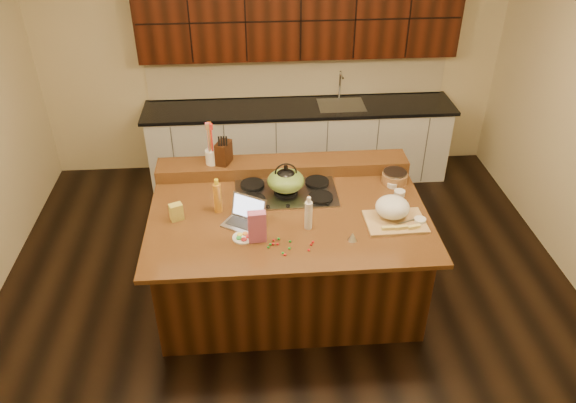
{
  "coord_description": "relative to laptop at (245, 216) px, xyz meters",
  "views": [
    {
      "loc": [
        -0.31,
        -3.97,
        3.67
      ],
      "look_at": [
        0.0,
        0.05,
        1.0
      ],
      "focal_mm": 35.0,
      "sensor_mm": 36.0,
      "label": 1
    }
  ],
  "objects": [
    {
      "name": "candy_plate",
      "position": [
        -0.02,
        -0.22,
        -0.05
      ],
      "size": [
        0.23,
        0.23,
        0.01
      ],
      "primitive_type": "cylinder",
      "rotation": [
        0.0,
        0.0,
        0.36
      ],
      "color": "white",
      "rests_on": "island"
    },
    {
      "name": "gumdrop_6",
      "position": [
        0.22,
        -0.28,
        -0.05
      ],
      "size": [
        0.02,
        0.02,
        0.02
      ],
      "primitive_type": "ellipsoid",
      "color": "red",
      "rests_on": "island"
    },
    {
      "name": "ramekin_b",
      "position": [
        1.39,
        0.32,
        -0.04
      ],
      "size": [
        0.12,
        0.12,
        0.04
      ],
      "primitive_type": "cylinder",
      "rotation": [
        0.0,
        0.0,
        -0.22
      ],
      "color": "white",
      "rests_on": "island"
    },
    {
      "name": "back_ledge",
      "position": [
        0.37,
        0.82,
        0.0
      ],
      "size": [
        2.4,
        0.3,
        0.12
      ],
      "primitive_type": "cube",
      "color": "#301E0A",
      "rests_on": "island"
    },
    {
      "name": "ramekin_a",
      "position": [
        1.46,
        -0.12,
        -0.04
      ],
      "size": [
        0.11,
        0.11,
        0.04
      ],
      "primitive_type": "cylinder",
      "rotation": [
        0.0,
        0.0,
        0.15
      ],
      "color": "white",
      "rests_on": "island"
    },
    {
      "name": "laptop",
      "position": [
        0.0,
        0.0,
        0.0
      ],
      "size": [
        0.4,
        0.38,
        0.22
      ],
      "rotation": [
        0.0,
        0.0,
        -0.55
      ],
      "color": "#B7B7BC",
      "rests_on": "island"
    },
    {
      "name": "vinegar_bottle",
      "position": [
        0.52,
        -0.12,
        0.07
      ],
      "size": [
        0.08,
        0.08,
        0.25
      ],
      "primitive_type": "cylinder",
      "rotation": [
        0.0,
        0.0,
        -0.2
      ],
      "color": "silver",
      "rests_on": "island"
    },
    {
      "name": "strainer_bowl",
      "position": [
        1.4,
        0.55,
        -0.01
      ],
      "size": [
        0.31,
        0.31,
        0.09
      ],
      "primitive_type": "cylinder",
      "rotation": [
        0.0,
        0.0,
        0.4
      ],
      "color": "#996B3F",
      "rests_on": "island"
    },
    {
      "name": "gumdrop_1",
      "position": [
        0.19,
        -0.33,
        -0.05
      ],
      "size": [
        0.02,
        0.02,
        0.02
      ],
      "primitive_type": "ellipsoid",
      "color": "#198C26",
      "rests_on": "island"
    },
    {
      "name": "kettle",
      "position": [
        0.37,
        0.42,
        0.09
      ],
      "size": [
        0.28,
        0.28,
        0.2
      ],
      "primitive_type": "ellipsoid",
      "rotation": [
        0.0,
        0.0,
        0.28
      ],
      "color": "black",
      "rests_on": "cooktop"
    },
    {
      "name": "gumdrop_2",
      "position": [
        0.3,
        -0.47,
        -0.05
      ],
      "size": [
        0.02,
        0.02,
        0.02
      ],
      "primitive_type": "ellipsoid",
      "color": "red",
      "rests_on": "island"
    },
    {
      "name": "island",
      "position": [
        0.37,
        0.12,
        -0.51
      ],
      "size": [
        2.4,
        1.6,
        0.92
      ],
      "color": "black",
      "rests_on": "ground"
    },
    {
      "name": "pink_bag",
      "position": [
        0.09,
        -0.26,
        0.08
      ],
      "size": [
        0.15,
        0.09,
        0.27
      ],
      "primitive_type": "cube",
      "rotation": [
        0.0,
        0.0,
        0.07
      ],
      "color": "#BF5A87",
      "rests_on": "island"
    },
    {
      "name": "room",
      "position": [
        0.37,
        0.12,
        0.37
      ],
      "size": [
        5.52,
        5.02,
        2.72
      ],
      "color": "black",
      "rests_on": "ground"
    },
    {
      "name": "back_counter",
      "position": [
        0.67,
        2.34,
        0.0
      ],
      "size": [
        3.7,
        0.66,
        2.4
      ],
      "color": "silver",
      "rests_on": "ground"
    },
    {
      "name": "wooden_tray",
      "position": [
        1.24,
        -0.05,
        0.03
      ],
      "size": [
        0.5,
        0.4,
        0.2
      ],
      "rotation": [
        0.0,
        0.0,
        0.02
      ],
      "color": "tan",
      "rests_on": "island"
    },
    {
      "name": "gumdrop_8",
      "position": [
        0.53,
        -0.33,
        -0.05
      ],
      "size": [
        0.02,
        0.02,
        0.02
      ],
      "primitive_type": "ellipsoid",
      "color": "red",
      "rests_on": "island"
    },
    {
      "name": "cooktop",
      "position": [
        0.37,
        0.42,
        -0.04
      ],
      "size": [
        0.92,
        0.52,
        0.05
      ],
      "color": "gray",
      "rests_on": "island"
    },
    {
      "name": "gumdrop_5",
      "position": [
        0.28,
        -0.45,
        -0.05
      ],
      "size": [
        0.02,
        0.02,
        0.02
      ],
      "primitive_type": "ellipsoid",
      "color": "#198C26",
      "rests_on": "island"
    },
    {
      "name": "gumdrop_3",
      "position": [
        0.17,
        -0.37,
        -0.05
      ],
      "size": [
        0.02,
        0.02,
        0.02
      ],
      "primitive_type": "ellipsoid",
      "color": "#198C26",
      "rests_on": "island"
    },
    {
      "name": "gumdrop_10",
      "position": [
        0.25,
        -0.33,
        -0.05
      ],
      "size": [
        0.02,
        0.02,
        0.02
      ],
      "primitive_type": "ellipsoid",
      "color": "red",
      "rests_on": "island"
    },
    {
      "name": "gumdrop_12",
      "position": [
        0.49,
        -0.43,
        -0.05
      ],
      "size": [
        0.02,
        0.02,
        0.02
      ],
      "primitive_type": "ellipsoid",
      "color": "red",
      "rests_on": "island"
    },
    {
      "name": "green_bowl",
      "position": [
        0.37,
        0.42,
        0.08
      ],
      "size": [
        0.44,
        0.44,
        0.18
      ],
      "primitive_type": "ellipsoid",
      "rotation": [
        0.0,
        0.0,
        -0.41
      ],
      "color": "olive",
      "rests_on": "cooktop"
    },
    {
      "name": "utensil_crock",
      "position": [
        -0.3,
        0.82,
        0.13
      ],
      "size": [
        0.14,
        0.14,
        0.14
      ],
      "primitive_type": "cylinder",
      "rotation": [
        0.0,
        0.0,
        -0.22
      ],
      "color": "white",
      "rests_on": "back_ledge"
    },
    {
      "name": "gumdrop_4",
      "position": [
        0.21,
        -0.33,
        -0.05
      ],
      "size": [
        0.02,
        0.02,
        0.02
      ],
      "primitive_type": "ellipsoid",
      "color": "red",
      "rests_on": "island"
    },
    {
      "name": "package_box",
      "position": [
        -0.58,
        0.09,
        0.02
      ],
      "size": [
        0.13,
        0.11,
        0.15
      ],
      "primitive_type": "cube",
      "rotation": [
        0.0,
        0.0,
        0.41
      ],
      "color": "gold",
      "rests_on": "island"
    },
    {
      "name": "oil_bottle",
      "position": [
        -0.23,
        0.19,
        0.08
      ],
      "size": [
        0.08,
        0.08,
        0.27
      ],
      "primitive_type": "cylinder",
      "rotation": [
        0.0,
        0.0,
        0.18
      ],
      "color": "#C17B22",
      "rests_on": "island"
    },
    {
      "name": "gumdrop_11",
      "position": [
        0.34,
        -0.39,
        -0.05
      ],
      "size": [
        0.02,
        0.02,
        0.02
      ],
      "primitive_type": "ellipsoid",
      "color": "#198C26",
      "rests_on": "island"
    },
    {
      "name": "knife_block",
      "position": [
        -0.19,
        0.82,
        0.17
      ],
      "size": [
        0.17,
        0.21,
        0.22
      ],
      "primitive_type": "cube",
      "rotation": [
        0.0,
        0.0,
        -0.39
      ],
      "color": "black",
      "rests_on": "back_ledge"
    },
    {
      "name": "kitchen_timer",
      "position": [
        0.85,
        -0.31,
        -0.02
      ],
      "size": [
        0.08,
        0.08,
        0.07
      ],
      "primitive_type": "cone",
      "rotation": [
        0.0,
        0.0,
        0.0
      ],
      "color": "silver",
      "rests_on": "island"
    },
    {
      "name": "gumdrop_0",
      "position": [
        0.51,
        -0.36,
        -0.05
      ],
      "size": [
        0.02,
        0.02,
        0.02
      ],
      "primitive_type": "ellipsoid",
      "color": "red",
      "rests_on": "island"
    },
    {
      "name": "gumdrop_9",
      "position": [
        0.26,
        -0.26,
        -0.05
      ],
      "size": [
        0.02,
        0.02,
        0.02
      ],
      "primitive_type": "ellipsoid",
      "color": "#198C26",
      "rests_on": "island"
    },
    {
      "name": "gumdrop_7",
      "position": [
        0.35,
        -0.3,
        -0.05
      ],
      "size": [
        0.02,
        0.02,
        0.02
      ],
      "primitive_type": "ellipsoid",
      "color": "#198C26",
      "rests_on": "island"
    },
    {
      "name": "ramekin_c",
      "position": [
        1.36,
        0.47,
        -0.04
      ],
      "size": [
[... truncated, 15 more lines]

